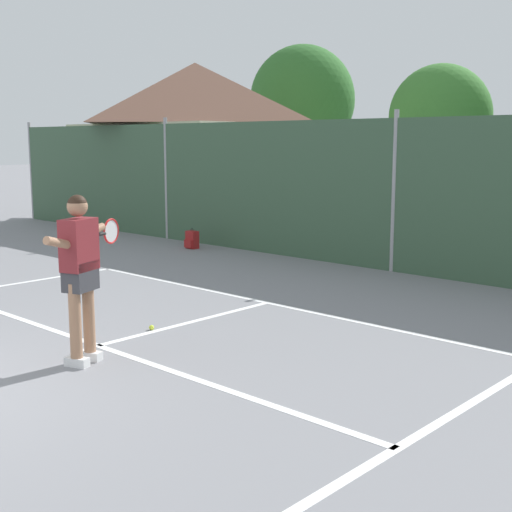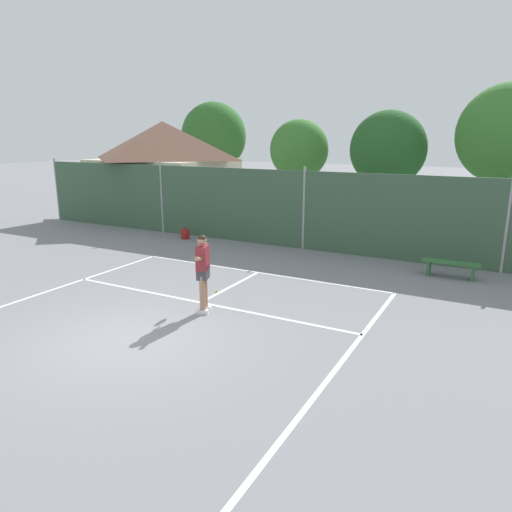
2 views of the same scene
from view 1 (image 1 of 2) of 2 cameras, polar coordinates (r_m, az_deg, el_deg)
The scene contains 5 objects.
chainlink_fence at distance 13.02m, azimuth 11.33°, elevation 4.91°, with size 26.09×0.09×2.98m.
clubhouse_building at distance 21.18m, azimuth -4.99°, elevation 9.52°, with size 6.46×5.57×4.71m.
tennis_player at distance 7.65m, azimuth -14.32°, elevation -0.62°, with size 0.65×1.33×1.85m.
tennis_ball at distance 9.06m, azimuth -8.63°, elevation -5.86°, with size 0.07×0.07×0.07m, color #CCE033.
backpack_red at distance 15.72m, azimuth -5.33°, elevation 1.32°, with size 0.28×0.24×0.46m.
Camera 1 is at (6.78, -2.07, 2.41)m, focal length 48.42 mm.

